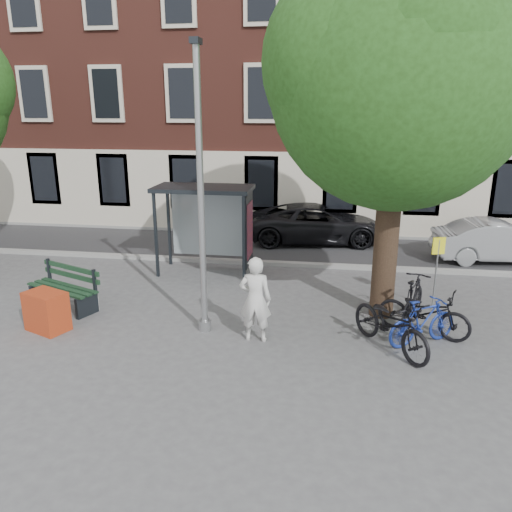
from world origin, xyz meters
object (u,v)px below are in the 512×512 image
object	(u,v)px
bench	(65,290)
bike_d	(413,301)
lamppost	(201,209)
painter	(255,299)
bike_a	(424,312)
car_silver	(499,241)
notice_sign	(437,258)
bike_c	(391,324)
bike_b	(423,322)
car_dark	(317,223)
bus_shelter	(218,210)
red_stand	(47,311)

from	to	relation	value
bench	bike_d	distance (m)	8.41
lamppost	painter	size ratio (longest dim) A/B	3.25
bike_a	car_silver	xyz separation A→B (m)	(3.30, 6.01, 0.14)
notice_sign	bench	bearing A→B (deg)	170.89
bike_a	bike_c	distance (m)	1.18
bike_b	bike_d	distance (m)	0.96
painter	bike_a	distance (m)	3.72
bike_c	car_dark	distance (m)	8.64
bike_a	notice_sign	xyz separation A→B (m)	(0.49, 1.50, 0.80)
bike_a	bike_c	world-z (taller)	bike_c
bike_b	bike_d	xyz separation A→B (m)	(-0.08, 0.96, 0.08)
bike_a	car_silver	bearing A→B (deg)	-4.58
lamppost	bike_d	distance (m)	5.22
bike_c	car_silver	distance (m)	8.00
lamppost	bike_c	world-z (taller)	lamppost
bus_shelter	car_silver	distance (m)	9.13
bus_shelter	car_silver	world-z (taller)	bus_shelter
bus_shelter	bike_d	bearing A→B (deg)	-30.84
bus_shelter	notice_sign	bearing A→B (deg)	-19.49
bike_d	car_silver	world-z (taller)	car_silver
bike_d	car_dark	size ratio (longest dim) A/B	0.39
lamppost	bike_b	distance (m)	5.23
painter	car_silver	bearing A→B (deg)	-135.57
bike_b	bike_c	distance (m)	0.79
bike_a	car_silver	world-z (taller)	car_silver
bike_a	bike_b	bearing A→B (deg)	-167.01
bench	notice_sign	world-z (taller)	notice_sign
car_silver	red_stand	world-z (taller)	car_silver
painter	red_stand	xyz separation A→B (m)	(-4.70, -0.21, -0.49)
painter	car_silver	xyz separation A→B (m)	(6.91, 6.84, -0.27)
car_dark	notice_sign	world-z (taller)	notice_sign
bus_shelter	car_dark	world-z (taller)	bus_shelter
red_stand	bike_b	bearing A→B (deg)	3.82
bike_a	car_dark	xyz separation A→B (m)	(-2.59, 7.58, 0.17)
bus_shelter	bike_a	size ratio (longest dim) A/B	1.41
car_silver	red_stand	size ratio (longest dim) A/B	4.53
bike_a	lamppost	bearing A→B (deg)	120.34
car_silver	red_stand	distance (m)	13.58
painter	car_silver	size ratio (longest dim) A/B	0.46
car_silver	red_stand	xyz separation A→B (m)	(-11.61, -7.05, -0.22)
bike_b	bike_c	world-z (taller)	bike_c
car_dark	bench	bearing A→B (deg)	133.45
bus_shelter	notice_sign	size ratio (longest dim) A/B	1.54
car_silver	bike_a	bearing A→B (deg)	145.39
bike_c	bike_b	bearing A→B (deg)	-6.88
lamppost	bike_c	distance (m)	4.59
red_stand	car_silver	bearing A→B (deg)	31.26
bike_d	painter	bearing A→B (deg)	41.51
notice_sign	bike_c	bearing A→B (deg)	-135.27
painter	car_dark	bearing A→B (deg)	-97.17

